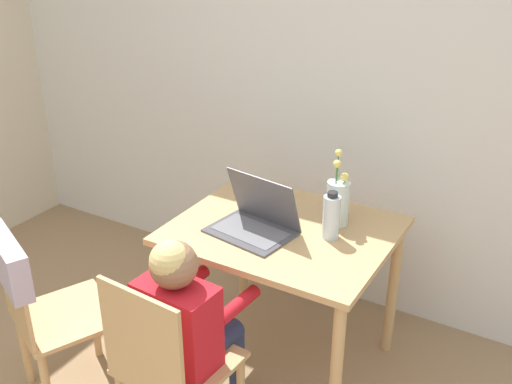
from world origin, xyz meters
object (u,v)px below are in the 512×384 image
chair_spare (33,294)px  water_bottle (331,216)px  person_seated (186,316)px  laptop (256,219)px  chair_occupied (168,367)px  flower_vase (338,201)px

chair_spare → water_bottle: bearing=-116.8°
person_seated → laptop: laptop is taller
chair_occupied → person_seated: 0.21m
person_seated → laptop: size_ratio=2.46×
chair_occupied → laptop: (0.02, 0.63, 0.36)m
chair_occupied → laptop: laptop is taller
flower_vase → water_bottle: size_ratio=1.62×
chair_spare → person_seated: 0.69m
laptop → water_bottle: (0.31, 0.11, 0.04)m
water_bottle → laptop: bearing=-160.5°
person_seated → chair_spare: bearing=18.3°
laptop → chair_spare: bearing=-125.9°
chair_occupied → water_bottle: size_ratio=3.97×
chair_spare → laptop: bearing=-110.4°
chair_occupied → chair_spare: size_ratio=0.99×
flower_vase → water_bottle: (0.03, -0.13, -0.01)m
chair_spare → chair_occupied: bearing=-151.0°
laptop → chair_occupied: bearing=-82.7°
chair_occupied → laptop: 0.73m
person_seated → chair_occupied: bearing=90.0°
chair_spare → laptop: laptop is taller
person_seated → flower_vase: flower_vase is taller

